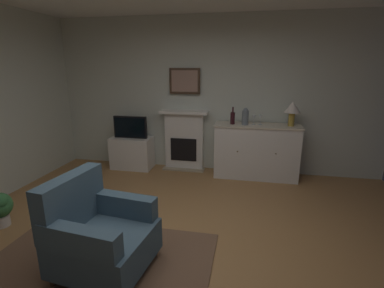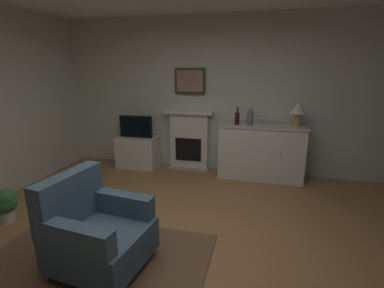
{
  "view_description": "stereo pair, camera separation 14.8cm",
  "coord_description": "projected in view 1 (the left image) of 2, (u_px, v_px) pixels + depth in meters",
  "views": [
    {
      "loc": [
        0.63,
        -2.45,
        1.87
      ],
      "look_at": [
        0.01,
        0.67,
        1.0
      ],
      "focal_mm": 26.65,
      "sensor_mm": 36.0,
      "label": 1
    },
    {
      "loc": [
        0.78,
        -2.41,
        1.87
      ],
      "look_at": [
        0.01,
        0.67,
        1.0
      ],
      "focal_mm": 26.65,
      "sensor_mm": 36.0,
      "label": 2
    }
  ],
  "objects": [
    {
      "name": "sideboard_cabinet",
      "position": [
        256.0,
        151.0,
        4.87
      ],
      "size": [
        1.42,
        0.49,
        0.93
      ],
      "color": "white",
      "rests_on": "ground_plane"
    },
    {
      "name": "wine_bottle",
      "position": [
        233.0,
        118.0,
        4.77
      ],
      "size": [
        0.08,
        0.08,
        0.29
      ],
      "color": "#331419",
      "rests_on": "sideboard_cabinet"
    },
    {
      "name": "armchair",
      "position": [
        98.0,
        234.0,
        2.62
      ],
      "size": [
        0.89,
        0.86,
        0.92
      ],
      "color": "#3F596B",
      "rests_on": "ground_plane"
    },
    {
      "name": "wine_glass_center",
      "position": [
        261.0,
        117.0,
        4.73
      ],
      "size": [
        0.07,
        0.07,
        0.16
      ],
      "color": "silver",
      "rests_on": "sideboard_cabinet"
    },
    {
      "name": "vase_decorative",
      "position": [
        245.0,
        117.0,
        4.71
      ],
      "size": [
        0.11,
        0.11,
        0.28
      ],
      "color": "slate",
      "rests_on": "sideboard_cabinet"
    },
    {
      "name": "tv_set",
      "position": [
        130.0,
        127.0,
        5.21
      ],
      "size": [
        0.62,
        0.07,
        0.4
      ],
      "color": "black",
      "rests_on": "tv_cabinet"
    },
    {
      "name": "table_lamp",
      "position": [
        292.0,
        109.0,
        4.58
      ],
      "size": [
        0.26,
        0.26,
        0.4
      ],
      "color": "#B79338",
      "rests_on": "sideboard_cabinet"
    },
    {
      "name": "fireplace_unit",
      "position": [
        185.0,
        140.0,
        5.26
      ],
      "size": [
        0.87,
        0.3,
        1.1
      ],
      "color": "white",
      "rests_on": "ground_plane"
    },
    {
      "name": "ground_plane",
      "position": [
        179.0,
        259.0,
        2.94
      ],
      "size": [
        5.85,
        5.36,
        0.1
      ],
      "primitive_type": "cube",
      "color": "#9E7042",
      "rests_on": "ground"
    },
    {
      "name": "area_rug",
      "position": [
        93.0,
        271.0,
        2.68
      ],
      "size": [
        2.19,
        1.63,
        0.02
      ],
      "primitive_type": "cube",
      "color": "brown",
      "rests_on": "ground_plane"
    },
    {
      "name": "tv_cabinet",
      "position": [
        132.0,
        153.0,
        5.36
      ],
      "size": [
        0.75,
        0.42,
        0.59
      ],
      "color": "white",
      "rests_on": "ground_plane"
    },
    {
      "name": "wine_glass_left",
      "position": [
        254.0,
        117.0,
        4.72
      ],
      "size": [
        0.07,
        0.07,
        0.16
      ],
      "color": "silver",
      "rests_on": "sideboard_cabinet"
    },
    {
      "name": "framed_picture",
      "position": [
        185.0,
        81.0,
        5.02
      ],
      "size": [
        0.55,
        0.04,
        0.45
      ],
      "color": "#473323"
    },
    {
      "name": "wall_rear",
      "position": [
        213.0,
        96.0,
        5.07
      ],
      "size": [
        5.85,
        0.06,
        2.72
      ],
      "primitive_type": "cube",
      "color": "silver",
      "rests_on": "ground_plane"
    }
  ]
}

